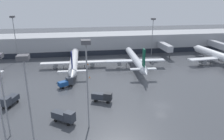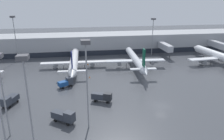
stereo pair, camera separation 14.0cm
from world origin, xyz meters
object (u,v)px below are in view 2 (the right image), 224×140
(parked_jet_2, at_px, (74,61))
(apron_light_mast_1, at_px, (14,26))
(service_truck_0, at_px, (66,82))
(service_truck_2, at_px, (64,116))
(service_truck_3, at_px, (102,96))
(parked_jet_0, at_px, (219,57))
(traffic_cone_2, at_px, (88,64))
(apron_light_mast_5, at_px, (153,26))
(service_truck_1, at_px, (9,100))
(apron_light_mast_2, at_px, (25,77))
(apron_light_mast_0, at_px, (86,61))
(parked_jet_1, at_px, (136,59))
(traffic_cone_0, at_px, (90,77))

(parked_jet_2, bearing_deg, apron_light_mast_1, 60.76)
(service_truck_0, xyz_separation_m, service_truck_2, (0.27, -20.50, 0.06))
(service_truck_3, distance_m, apron_light_mast_1, 57.25)
(parked_jet_0, bearing_deg, traffic_cone_2, 77.73)
(apron_light_mast_5, bearing_deg, service_truck_1, -140.09)
(apron_light_mast_2, bearing_deg, service_truck_3, 50.05)
(service_truck_2, bearing_deg, apron_light_mast_5, 91.12)
(apron_light_mast_1, xyz_separation_m, apron_light_mast_2, (17.25, -62.92, -0.97))
(service_truck_1, distance_m, apron_light_mast_0, 26.96)
(parked_jet_1, relative_size, service_truck_1, 6.55)
(apron_light_mast_0, bearing_deg, traffic_cone_2, 87.02)
(apron_light_mast_1, height_order, apron_light_mast_5, apron_light_mast_1)
(service_truck_0, xyz_separation_m, traffic_cone_2, (7.89, 22.54, -1.16))
(service_truck_1, xyz_separation_m, apron_light_mast_2, (9.22, -18.98, 12.55))
(apron_light_mast_1, xyz_separation_m, apron_light_mast_5, (61.28, 0.60, -1.25))
(service_truck_2, distance_m, traffic_cone_2, 43.73)
(parked_jet_1, relative_size, traffic_cone_0, 67.24)
(parked_jet_2, height_order, apron_light_mast_2, apron_light_mast_2)
(parked_jet_2, xyz_separation_m, service_truck_0, (-2.41, -19.28, -1.19))
(apron_light_mast_0, bearing_deg, service_truck_0, 103.32)
(traffic_cone_0, bearing_deg, apron_light_mast_1, 137.42)
(apron_light_mast_2, bearing_deg, service_truck_2, 59.85)
(parked_jet_0, bearing_deg, apron_light_mast_0, 119.79)
(traffic_cone_2, bearing_deg, apron_light_mast_2, -103.67)
(apron_light_mast_5, bearing_deg, service_truck_0, -138.73)
(apron_light_mast_0, xyz_separation_m, apron_light_mast_5, (33.89, 57.80, -0.99))
(parked_jet_1, distance_m, apron_light_mast_5, 25.36)
(service_truck_1, bearing_deg, traffic_cone_0, 147.50)
(parked_jet_1, bearing_deg, apron_light_mast_2, 149.10)
(service_truck_1, relative_size, traffic_cone_0, 10.27)
(traffic_cone_0, height_order, apron_light_mast_1, apron_light_mast_1)
(service_truck_1, distance_m, service_truck_3, 23.64)
(traffic_cone_0, distance_m, apron_light_mast_2, 40.28)
(parked_jet_1, distance_m, traffic_cone_2, 19.80)
(parked_jet_0, distance_m, apron_light_mast_5, 31.61)
(apron_light_mast_1, bearing_deg, service_truck_3, -55.39)
(parked_jet_1, relative_size, service_truck_0, 7.86)
(parked_jet_1, height_order, apron_light_mast_2, apron_light_mast_2)
(parked_jet_0, relative_size, apron_light_mast_0, 1.98)
(parked_jet_2, bearing_deg, service_truck_0, 174.77)
(parked_jet_2, height_order, service_truck_2, parked_jet_2)
(service_truck_3, distance_m, traffic_cone_2, 34.43)
(service_truck_1, relative_size, apron_light_mast_1, 0.30)
(service_truck_2, distance_m, traffic_cone_0, 28.36)
(parked_jet_1, bearing_deg, parked_jet_0, -87.01)
(traffic_cone_0, relative_size, apron_light_mast_5, 0.03)
(service_truck_2, bearing_deg, parked_jet_0, 66.53)
(parked_jet_1, bearing_deg, traffic_cone_0, 118.97)
(service_truck_3, bearing_deg, apron_light_mast_5, 81.47)
(service_truck_2, bearing_deg, apron_light_mast_0, 8.95)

